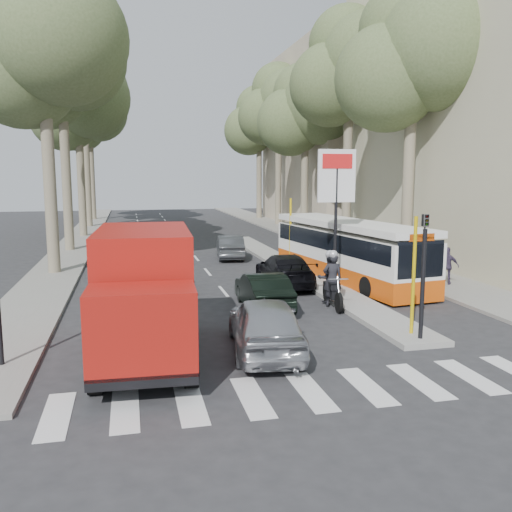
{
  "coord_description": "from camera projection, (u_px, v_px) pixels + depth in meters",
  "views": [
    {
      "loc": [
        -4.49,
        -14.56,
        4.63
      ],
      "look_at": [
        0.13,
        5.14,
        1.6
      ],
      "focal_mm": 38.0,
      "sensor_mm": 36.0,
      "label": 1
    }
  ],
  "objects": [
    {
      "name": "ground",
      "position": [
        292.0,
        336.0,
        15.72
      ],
      "size": [
        120.0,
        120.0,
        0.0
      ],
      "primitive_type": "plane",
      "color": "#28282B",
      "rests_on": "ground"
    },
    {
      "name": "sidewalk_right",
      "position": [
        304.0,
        235.0,
        41.72
      ],
      "size": [
        3.2,
        70.0,
        0.12
      ],
      "primitive_type": "cube",
      "color": "gray",
      "rests_on": "ground"
    },
    {
      "name": "median_left",
      "position": [
        82.0,
        236.0,
        40.87
      ],
      "size": [
        2.4,
        64.0,
        0.12
      ],
      "primitive_type": "cube",
      "color": "gray",
      "rests_on": "ground"
    },
    {
      "name": "traffic_island",
      "position": [
        290.0,
        267.0,
        27.03
      ],
      "size": [
        1.5,
        26.0,
        0.16
      ],
      "primitive_type": "cube",
      "color": "gray",
      "rests_on": "ground"
    },
    {
      "name": "building_near",
      "position": [
        502.0,
        94.0,
        29.44
      ],
      "size": [
        11.0,
        18.0,
        18.0
      ],
      "primitive_type": "cube",
      "color": "#B5B090",
      "rests_on": "ground"
    },
    {
      "name": "building_far",
      "position": [
        345.0,
        139.0,
        50.77
      ],
      "size": [
        11.0,
        20.0,
        16.0
      ],
      "primitive_type": "cube",
      "color": "#B7A88E",
      "rests_on": "ground"
    },
    {
      "name": "billboard",
      "position": [
        336.0,
        199.0,
        20.72
      ],
      "size": [
        1.5,
        12.1,
        5.6
      ],
      "color": "yellow",
      "rests_on": "ground"
    },
    {
      "name": "traffic_light_island",
      "position": [
        424.0,
        255.0,
        14.64
      ],
      "size": [
        0.16,
        0.41,
        3.6
      ],
      "color": "black",
      "rests_on": "ground"
    },
    {
      "name": "tree_l_a",
      "position": [
        45.0,
        44.0,
        24.07
      ],
      "size": [
        7.4,
        7.2,
        14.1
      ],
      "color": "#6B604C",
      "rests_on": "ground"
    },
    {
      "name": "tree_l_b",
      "position": [
        63.0,
        64.0,
        31.65
      ],
      "size": [
        7.4,
        7.2,
        14.88
      ],
      "color": "#6B604C",
      "rests_on": "ground"
    },
    {
      "name": "tree_l_c",
      "position": [
        79.0,
        100.0,
        39.55
      ],
      "size": [
        7.4,
        7.2,
        13.71
      ],
      "color": "#6B604C",
      "rests_on": "ground"
    },
    {
      "name": "tree_l_d",
      "position": [
        85.0,
        92.0,
        46.98
      ],
      "size": [
        7.4,
        7.2,
        15.66
      ],
      "color": "#6B604C",
      "rests_on": "ground"
    },
    {
      "name": "tree_l_e",
      "position": [
        91.0,
        114.0,
        54.81
      ],
      "size": [
        7.4,
        7.2,
        14.49
      ],
      "color": "#6B604C",
      "rests_on": "ground"
    },
    {
      "name": "tree_r_a",
      "position": [
        415.0,
        54.0,
        25.98
      ],
      "size": [
        7.4,
        7.2,
        14.1
      ],
      "color": "#6B604C",
      "rests_on": "ground"
    },
    {
      "name": "tree_r_b",
      "position": [
        351.0,
        65.0,
        33.55
      ],
      "size": [
        7.4,
        7.2,
        15.27
      ],
      "color": "#6B604C",
      "rests_on": "ground"
    },
    {
      "name": "tree_r_c",
      "position": [
        307.0,
        108.0,
        41.46
      ],
      "size": [
        7.4,
        7.2,
        13.32
      ],
      "color": "#6B604C",
      "rests_on": "ground"
    },
    {
      "name": "tree_r_d",
      "position": [
        280.0,
        103.0,
        48.99
      ],
      "size": [
        7.4,
        7.2,
        14.88
      ],
      "color": "#6B604C",
      "rests_on": "ground"
    },
    {
      "name": "tree_r_e",
      "position": [
        260.0,
        120.0,
        56.81
      ],
      "size": [
        7.4,
        7.2,
        14.1
      ],
      "color": "#6B604C",
      "rests_on": "ground"
    },
    {
      "name": "silver_hatchback",
      "position": [
        265.0,
        324.0,
        14.23
      ],
      "size": [
        2.3,
        4.59,
        1.5
      ],
      "primitive_type": "imported",
      "rotation": [
        0.0,
        0.0,
        3.02
      ],
      "color": "#ACAFB5",
      "rests_on": "ground"
    },
    {
      "name": "dark_hatchback",
      "position": [
        263.0,
        291.0,
        18.85
      ],
      "size": [
        1.42,
        3.92,
        1.29
      ],
      "primitive_type": "imported",
      "rotation": [
        0.0,
        0.0,
        3.13
      ],
      "color": "black",
      "rests_on": "ground"
    },
    {
      "name": "queue_car_a",
      "position": [
        163.0,
        278.0,
        21.56
      ],
      "size": [
        2.25,
        4.34,
        1.17
      ],
      "primitive_type": "imported",
      "rotation": [
        0.0,
        0.0,
        3.07
      ],
      "color": "#52545A",
      "rests_on": "ground"
    },
    {
      "name": "queue_car_b",
      "position": [
        285.0,
        270.0,
        22.77
      ],
      "size": [
        2.19,
        4.76,
        1.35
      ],
      "primitive_type": "imported",
      "rotation": [
        0.0,
        0.0,
        3.08
      ],
      "color": "black",
      "rests_on": "ground"
    },
    {
      "name": "queue_car_c",
      "position": [
        150.0,
        252.0,
        28.34
      ],
      "size": [
        2.0,
        4.01,
        1.31
      ],
      "primitive_type": "imported",
      "rotation": [
        0.0,
        0.0,
        3.26
      ],
      "color": "#999CA1",
      "rests_on": "ground"
    },
    {
      "name": "queue_car_d",
      "position": [
        230.0,
        247.0,
        30.28
      ],
      "size": [
        1.83,
        4.07,
        1.3
      ],
      "primitive_type": "imported",
      "rotation": [
        0.0,
        0.0,
        3.02
      ],
      "color": "#46494D",
      "rests_on": "ground"
    },
    {
      "name": "queue_car_e",
      "position": [
        140.0,
        249.0,
        29.31
      ],
      "size": [
        2.01,
        4.55,
        1.3
      ],
      "primitive_type": "imported",
      "rotation": [
        0.0,
        0.0,
        3.1
      ],
      "color": "black",
      "rests_on": "ground"
    },
    {
      "name": "red_truck",
      "position": [
        144.0,
        291.0,
        13.69
      ],
      "size": [
        2.58,
        6.18,
        3.24
      ],
      "rotation": [
        0.0,
        0.0,
        -0.05
      ],
      "color": "black",
      "rests_on": "ground"
    },
    {
      "name": "city_bus",
      "position": [
        347.0,
        249.0,
        23.78
      ],
      "size": [
        3.54,
        10.37,
        2.68
      ],
      "rotation": [
        0.0,
        0.0,
        0.13
      ],
      "color": "#D44C0B",
      "rests_on": "ground"
    },
    {
      "name": "motorcycle",
      "position": [
        331.0,
        280.0,
        19.26
      ],
      "size": [
        0.93,
        2.4,
        2.04
      ],
      "rotation": [
        0.0,
        0.0,
        -0.11
      ],
      "color": "black",
      "rests_on": "ground"
    },
    {
      "name": "pedestrian_near",
      "position": [
        447.0,
        266.0,
        22.49
      ],
      "size": [
        0.98,
        0.93,
        1.56
      ],
      "primitive_type": "imported",
      "rotation": [
        0.0,
        0.0,
        2.43
      ],
      "color": "#3A314A",
      "rests_on": "sidewalk_right"
    },
    {
      "name": "pedestrian_far",
      "position": [
        423.0,
        258.0,
        23.95
      ],
      "size": [
        1.22,
        1.07,
        1.76
      ],
      "primitive_type": "imported",
      "rotation": [
        0.0,
        0.0,
        3.76
      ],
      "color": "#685D4E",
      "rests_on": "sidewalk_right"
    }
  ]
}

